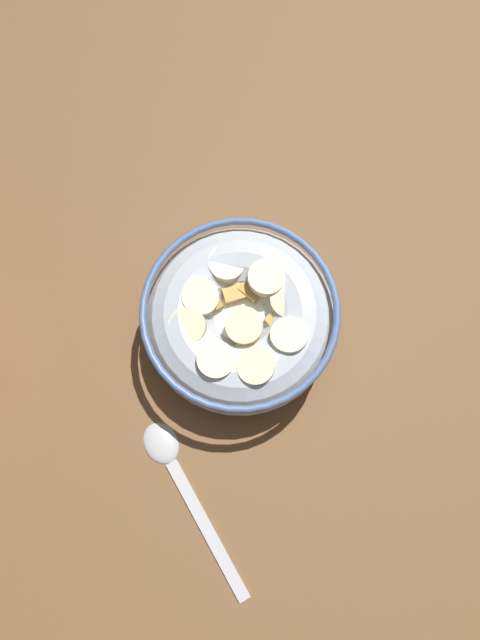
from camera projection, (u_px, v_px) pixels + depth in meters
ground_plane at (240, 331)px, 55.97cm from camera, size 110.33×110.33×2.00cm
cereal_bowl at (240, 319)px, 51.78cm from camera, size 15.78×15.78×6.47cm
spoon at (177, 473)px, 51.78cm from camera, size 5.72×15.72×0.80cm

